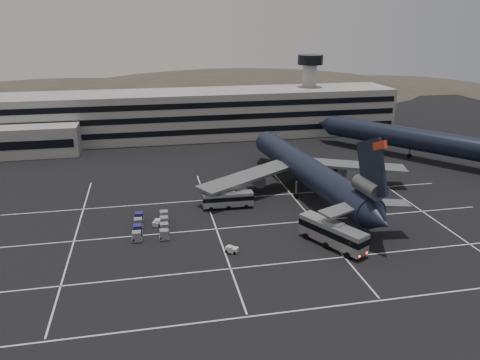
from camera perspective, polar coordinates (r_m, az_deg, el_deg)
name	(u,v)px	position (r m, az deg, el deg)	size (l,w,h in m)	color
ground	(255,236)	(80.31, 1.80, -6.83)	(260.00, 260.00, 0.00)	black
lane_markings	(259,234)	(81.14, 2.34, -6.54)	(90.00, 55.62, 0.01)	silver
terminal	(193,115)	(144.77, -5.78, 7.89)	(125.00, 26.00, 24.00)	gray
hills	(214,112)	(247.22, -3.16, 8.23)	(352.00, 180.00, 44.00)	#38332B
trijet_main	(308,171)	(97.66, 8.31, 1.14)	(47.19, 57.69, 18.08)	black
trijet_far	(415,138)	(130.14, 20.55, 4.78)	(39.88, 49.21, 18.08)	black
bus_near	(332,233)	(77.35, 11.20, -6.32)	(8.30, 12.30, 4.38)	#93979B
bus_far	(228,199)	(90.84, -1.50, -2.30)	(9.95, 2.73, 3.49)	#93979B
tug_a	(157,223)	(85.07, -10.08, -5.14)	(1.85, 2.32, 1.31)	silver
tug_b	(232,249)	(74.77, -0.96, -8.44)	(2.24, 2.02, 1.24)	silver
uld_cluster	(151,225)	(83.64, -10.79, -5.45)	(6.66, 10.38, 1.67)	#2D2D30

